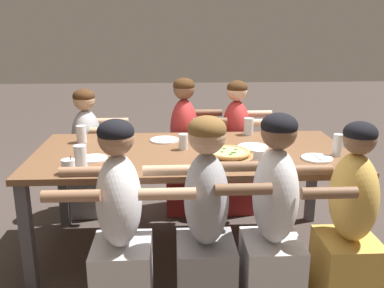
{
  "coord_description": "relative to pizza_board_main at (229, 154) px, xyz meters",
  "views": [
    {
      "loc": [
        -0.15,
        -2.84,
        1.65
      ],
      "look_at": [
        0.0,
        0.0,
        0.83
      ],
      "focal_mm": 40.0,
      "sensor_mm": 36.0,
      "label": 1
    }
  ],
  "objects": [
    {
      "name": "empty_plate_b",
      "position": [
        -0.43,
        0.44,
        -0.02
      ],
      "size": [
        0.22,
        0.22,
        0.02
      ],
      "color": "white",
      "rests_on": "dining_table"
    },
    {
      "name": "diner_near_midleft",
      "position": [
        -0.66,
        -0.56,
        -0.27
      ],
      "size": [
        0.51,
        0.4,
        1.17
      ],
      "rotation": [
        0.0,
        0.0,
        1.57
      ],
      "color": "silver",
      "rests_on": "ground"
    },
    {
      "name": "ground_plane",
      "position": [
        -0.23,
        0.17,
        -0.8
      ],
      "size": [
        18.0,
        18.0,
        0.0
      ],
      "primitive_type": "plane",
      "color": "#423833",
      "rests_on": "ground"
    },
    {
      "name": "dining_table",
      "position": [
        -0.23,
        0.17,
        -0.1
      ],
      "size": [
        2.18,
        1.03,
        0.78
      ],
      "color": "brown",
      "rests_on": "ground"
    },
    {
      "name": "empty_plate_d",
      "position": [
        -0.89,
        0.02,
        -0.02
      ],
      "size": [
        0.18,
        0.18,
        0.02
      ],
      "color": "white",
      "rests_on": "dining_table"
    },
    {
      "name": "diner_far_center",
      "position": [
        -0.26,
        0.9,
        -0.26
      ],
      "size": [
        0.51,
        0.4,
        1.19
      ],
      "rotation": [
        0.0,
        0.0,
        -1.57
      ],
      "color": "#B22D2D",
      "rests_on": "ground"
    },
    {
      "name": "cocktail_glass_blue",
      "position": [
        -0.99,
        -0.25,
        0.01
      ],
      "size": [
        0.08,
        0.08,
        0.11
      ],
      "color": "silver",
      "rests_on": "dining_table"
    },
    {
      "name": "drinking_glass_f",
      "position": [
        -0.94,
        -0.13,
        0.03
      ],
      "size": [
        0.08,
        0.08,
        0.14
      ],
      "color": "silver",
      "rests_on": "dining_table"
    },
    {
      "name": "diner_far_left",
      "position": [
        -1.1,
        0.9,
        -0.3
      ],
      "size": [
        0.51,
        0.4,
        1.11
      ],
      "rotation": [
        0.0,
        0.0,
        -1.57
      ],
      "color": "#99999E",
      "rests_on": "ground"
    },
    {
      "name": "drinking_glass_b",
      "position": [
        -1.04,
        0.43,
        0.03
      ],
      "size": [
        0.07,
        0.07,
        0.13
      ],
      "color": "silver",
      "rests_on": "dining_table"
    },
    {
      "name": "drinking_glass_c",
      "position": [
        0.24,
        0.59,
        0.04
      ],
      "size": [
        0.08,
        0.08,
        0.13
      ],
      "color": "silver",
      "rests_on": "dining_table"
    },
    {
      "name": "empty_plate_a",
      "position": [
        0.58,
        -0.06,
        -0.02
      ],
      "size": [
        0.2,
        0.2,
        0.02
      ],
      "color": "white",
      "rests_on": "dining_table"
    },
    {
      "name": "empty_plate_c",
      "position": [
        0.2,
        0.22,
        -0.02
      ],
      "size": [
        0.21,
        0.21,
        0.02
      ],
      "color": "white",
      "rests_on": "dining_table"
    },
    {
      "name": "diner_far_midright",
      "position": [
        0.19,
        0.9,
        -0.28
      ],
      "size": [
        0.51,
        0.4,
        1.17
      ],
      "rotation": [
        0.0,
        0.0,
        -1.57
      ],
      "color": "#B22D2D",
      "rests_on": "ground"
    },
    {
      "name": "diner_near_right",
      "position": [
        0.61,
        -0.56,
        -0.29
      ],
      "size": [
        0.51,
        0.4,
        1.15
      ],
      "rotation": [
        0.0,
        0.0,
        1.57
      ],
      "color": "gold",
      "rests_on": "ground"
    },
    {
      "name": "drinking_glass_d",
      "position": [
        0.73,
        0.01,
        0.04
      ],
      "size": [
        0.06,
        0.06,
        0.15
      ],
      "color": "silver",
      "rests_on": "dining_table"
    },
    {
      "name": "pizza_board_main",
      "position": [
        0.0,
        0.0,
        0.0
      ],
      "size": [
        0.33,
        0.33,
        0.05
      ],
      "color": "#996B42",
      "rests_on": "dining_table"
    },
    {
      "name": "drinking_glass_a",
      "position": [
        0.16,
        -0.18,
        0.02
      ],
      "size": [
        0.07,
        0.07,
        0.1
      ],
      "color": "silver",
      "rests_on": "dining_table"
    },
    {
      "name": "drinking_glass_e",
      "position": [
        -0.29,
        0.21,
        0.02
      ],
      "size": [
        0.06,
        0.06,
        0.11
      ],
      "color": "silver",
      "rests_on": "dining_table"
    },
    {
      "name": "diner_near_midright",
      "position": [
        0.17,
        -0.56,
        -0.26
      ],
      "size": [
        0.51,
        0.4,
        1.2
      ],
      "rotation": [
        0.0,
        0.0,
        1.57
      ],
      "color": "silver",
      "rests_on": "ground"
    },
    {
      "name": "diner_near_center",
      "position": [
        -0.2,
        -0.56,
        -0.26
      ],
      "size": [
        0.51,
        0.4,
        1.19
      ],
      "rotation": [
        0.0,
        0.0,
        1.57
      ],
      "color": "#99999E",
      "rests_on": "ground"
    }
  ]
}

